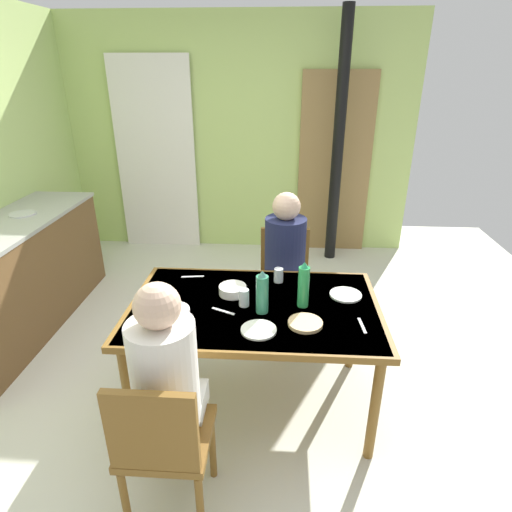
{
  "coord_description": "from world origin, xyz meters",
  "views": [
    {
      "loc": [
        0.57,
        -2.37,
        2.01
      ],
      "look_at": [
        0.42,
        -0.06,
        0.98
      ],
      "focal_mm": 29.63,
      "sensor_mm": 36.0,
      "label": 1
    }
  ],
  "objects_px": {
    "water_bottle_green_near": "(262,293)",
    "serving_bowl_center": "(233,290)",
    "kitchen_counter": "(15,279)",
    "chair_far_diner": "(284,277)",
    "chair_near_diner": "(163,442)",
    "person_near_diner": "(165,370)",
    "dining_table": "(254,314)",
    "water_bottle_green_far": "(304,285)",
    "person_far_diner": "(285,251)"
  },
  "relations": [
    {
      "from": "kitchen_counter",
      "to": "water_bottle_green_far",
      "type": "relative_size",
      "value": 7.0
    },
    {
      "from": "chair_far_diner",
      "to": "person_near_diner",
      "type": "bearing_deg",
      "value": 70.61
    },
    {
      "from": "person_far_diner",
      "to": "kitchen_counter",
      "type": "bearing_deg",
      "value": -1.68
    },
    {
      "from": "kitchen_counter",
      "to": "chair_near_diner",
      "type": "bearing_deg",
      "value": -43.59
    },
    {
      "from": "kitchen_counter",
      "to": "water_bottle_green_far",
      "type": "bearing_deg",
      "value": -17.9
    },
    {
      "from": "water_bottle_green_far",
      "to": "person_near_diner",
      "type": "bearing_deg",
      "value": -132.44
    },
    {
      "from": "water_bottle_green_near",
      "to": "serving_bowl_center",
      "type": "xyz_separation_m",
      "value": [
        -0.19,
        0.2,
        -0.1
      ]
    },
    {
      "from": "kitchen_counter",
      "to": "person_near_diner",
      "type": "xyz_separation_m",
      "value": [
        1.65,
        -1.43,
        0.33
      ]
    },
    {
      "from": "serving_bowl_center",
      "to": "kitchen_counter",
      "type": "bearing_deg",
      "value": 161.41
    },
    {
      "from": "chair_near_diner",
      "to": "person_near_diner",
      "type": "distance_m",
      "value": 0.31
    },
    {
      "from": "dining_table",
      "to": "chair_far_diner",
      "type": "distance_m",
      "value": 0.86
    },
    {
      "from": "chair_far_diner",
      "to": "person_far_diner",
      "type": "distance_m",
      "value": 0.31
    },
    {
      "from": "chair_near_diner",
      "to": "kitchen_counter",
      "type": "bearing_deg",
      "value": 136.41
    },
    {
      "from": "chair_near_diner",
      "to": "water_bottle_green_far",
      "type": "relative_size",
      "value": 3.07
    },
    {
      "from": "person_far_diner",
      "to": "serving_bowl_center",
      "type": "relative_size",
      "value": 4.53
    },
    {
      "from": "person_far_diner",
      "to": "water_bottle_green_near",
      "type": "distance_m",
      "value": 0.77
    },
    {
      "from": "person_near_diner",
      "to": "kitchen_counter",
      "type": "bearing_deg",
      "value": 139.01
    },
    {
      "from": "person_near_diner",
      "to": "person_far_diner",
      "type": "distance_m",
      "value": 1.47
    },
    {
      "from": "dining_table",
      "to": "person_near_diner",
      "type": "distance_m",
      "value": 0.78
    },
    {
      "from": "person_near_diner",
      "to": "water_bottle_green_near",
      "type": "height_order",
      "value": "person_near_diner"
    },
    {
      "from": "chair_far_diner",
      "to": "dining_table",
      "type": "bearing_deg",
      "value": 77.7
    },
    {
      "from": "serving_bowl_center",
      "to": "dining_table",
      "type": "bearing_deg",
      "value": -40.9
    },
    {
      "from": "person_far_diner",
      "to": "water_bottle_green_far",
      "type": "bearing_deg",
      "value": 98.93
    },
    {
      "from": "kitchen_counter",
      "to": "water_bottle_green_near",
      "type": "bearing_deg",
      "value": -21.88
    },
    {
      "from": "water_bottle_green_far",
      "to": "serving_bowl_center",
      "type": "bearing_deg",
      "value": 165.18
    },
    {
      "from": "dining_table",
      "to": "chair_near_diner",
      "type": "height_order",
      "value": "chair_near_diner"
    },
    {
      "from": "chair_near_diner",
      "to": "water_bottle_green_near",
      "type": "xyz_separation_m",
      "value": [
        0.4,
        0.75,
        0.35
      ]
    },
    {
      "from": "person_near_diner",
      "to": "serving_bowl_center",
      "type": "xyz_separation_m",
      "value": [
        0.21,
        0.81,
        -0.03
      ]
    },
    {
      "from": "chair_near_diner",
      "to": "serving_bowl_center",
      "type": "height_order",
      "value": "chair_near_diner"
    },
    {
      "from": "dining_table",
      "to": "serving_bowl_center",
      "type": "distance_m",
      "value": 0.21
    },
    {
      "from": "dining_table",
      "to": "person_near_diner",
      "type": "xyz_separation_m",
      "value": [
        -0.35,
        -0.68,
        0.12
      ]
    },
    {
      "from": "serving_bowl_center",
      "to": "person_far_diner",
      "type": "bearing_deg",
      "value": 60.12
    },
    {
      "from": "kitchen_counter",
      "to": "chair_far_diner",
      "type": "distance_m",
      "value": 2.18
    },
    {
      "from": "dining_table",
      "to": "water_bottle_green_near",
      "type": "xyz_separation_m",
      "value": [
        0.05,
        -0.07,
        0.19
      ]
    },
    {
      "from": "dining_table",
      "to": "chair_far_diner",
      "type": "height_order",
      "value": "chair_far_diner"
    },
    {
      "from": "person_near_diner",
      "to": "water_bottle_green_far",
      "type": "relative_size",
      "value": 2.72
    },
    {
      "from": "kitchen_counter",
      "to": "chair_near_diner",
      "type": "distance_m",
      "value": 2.28
    },
    {
      "from": "kitchen_counter",
      "to": "person_near_diner",
      "type": "distance_m",
      "value": 2.21
    },
    {
      "from": "serving_bowl_center",
      "to": "chair_far_diner",
      "type": "bearing_deg",
      "value": 65.2
    },
    {
      "from": "chair_far_diner",
      "to": "water_bottle_green_near",
      "type": "relative_size",
      "value": 3.32
    },
    {
      "from": "person_near_diner",
      "to": "water_bottle_green_far",
      "type": "distance_m",
      "value": 0.94
    },
    {
      "from": "chair_far_diner",
      "to": "person_near_diner",
      "type": "xyz_separation_m",
      "value": [
        -0.53,
        -1.5,
        0.28
      ]
    },
    {
      "from": "water_bottle_green_far",
      "to": "chair_near_diner",
      "type": "bearing_deg",
      "value": -127.4
    },
    {
      "from": "chair_near_diner",
      "to": "water_bottle_green_far",
      "type": "height_order",
      "value": "water_bottle_green_far"
    },
    {
      "from": "kitchen_counter",
      "to": "water_bottle_green_near",
      "type": "height_order",
      "value": "water_bottle_green_near"
    },
    {
      "from": "chair_far_diner",
      "to": "water_bottle_green_near",
      "type": "height_order",
      "value": "water_bottle_green_near"
    },
    {
      "from": "dining_table",
      "to": "chair_far_diner",
      "type": "relative_size",
      "value": 1.7
    },
    {
      "from": "kitchen_counter",
      "to": "person_far_diner",
      "type": "distance_m",
      "value": 2.2
    },
    {
      "from": "dining_table",
      "to": "chair_near_diner",
      "type": "relative_size",
      "value": 1.7
    },
    {
      "from": "person_far_diner",
      "to": "water_bottle_green_far",
      "type": "height_order",
      "value": "person_far_diner"
    }
  ]
}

